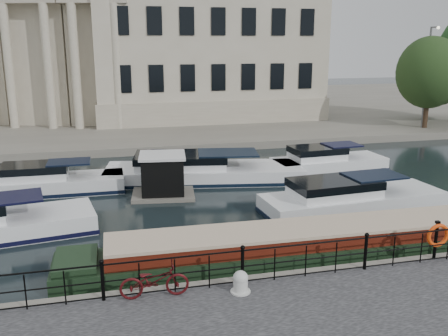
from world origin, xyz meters
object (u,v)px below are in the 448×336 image
at_px(bicycle, 154,280).
at_px(mooring_bollard, 241,282).
at_px(harbour_hut, 163,177).
at_px(narrowboat, 298,249).
at_px(life_ring_post, 438,236).

height_order(bicycle, mooring_bollard, bicycle).
bearing_deg(harbour_hut, narrowboat, -59.41).
height_order(bicycle, narrowboat, bicycle).
bearing_deg(harbour_hut, bicycle, -90.82).
relative_size(bicycle, narrowboat, 0.12).
distance_m(mooring_bollard, narrowboat, 4.08).
relative_size(bicycle, harbour_hut, 0.57).
xyz_separation_m(narrowboat, harbour_hut, (-3.67, 8.65, 0.59)).
height_order(narrowboat, harbour_hut, harbour_hut).
distance_m(life_ring_post, harbour_hut, 13.29).
distance_m(bicycle, mooring_bollard, 2.44).
xyz_separation_m(life_ring_post, narrowboat, (-3.91, 2.25, -1.01)).
distance_m(narrowboat, harbour_hut, 9.42).
distance_m(bicycle, narrowboat, 5.92).
relative_size(narrowboat, harbour_hut, 4.97).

